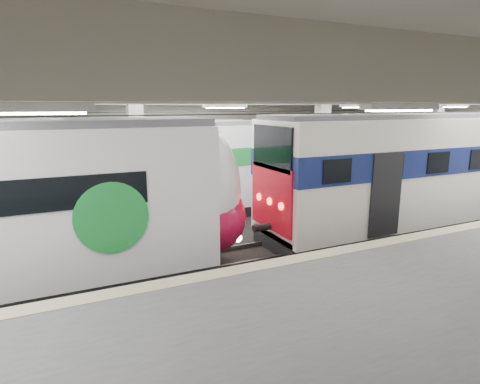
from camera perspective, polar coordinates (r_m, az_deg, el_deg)
station_hall at (r=11.38m, az=5.40°, el=3.43°), size 36.00×24.00×5.75m
modern_emu at (r=11.80m, az=-30.27°, el=-2.72°), size 14.43×2.98×4.62m
older_rer at (r=17.90m, az=24.49°, el=2.99°), size 14.21×3.14×4.65m
far_train at (r=17.23m, az=-19.15°, el=2.36°), size 13.41×2.81×4.30m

